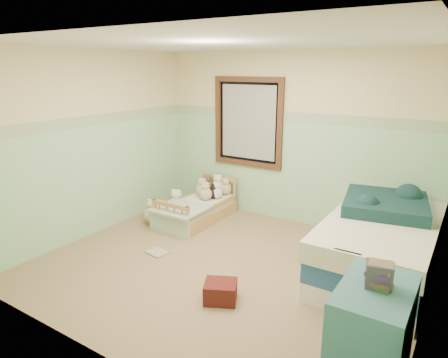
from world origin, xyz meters
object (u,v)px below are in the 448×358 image
Objects in this scene: dresser at (371,335)px; plush_floor_cream at (177,205)px; floor_book at (157,253)px; twin_bed_frame at (379,264)px; plush_floor_tan at (152,215)px; toddler_bed_frame at (197,214)px; red_pillow at (221,291)px.

plush_floor_cream is at bearing 149.91° from dresser.
plush_floor_cream is at bearing 127.91° from floor_book.
twin_bed_frame is 2.72× the size of dresser.
floor_book is at bearing -44.59° from plush_floor_tan.
toddler_bed_frame is at bearing 146.97° from dresser.
twin_bed_frame is at bearing -4.53° from toddler_bed_frame.
twin_bed_frame is 2.65m from floor_book.
plush_floor_tan is 1.05m from floor_book.
red_pillow is (1.51, -1.66, 0.02)m from toddler_bed_frame.
plush_floor_cream is (-0.44, 0.04, 0.05)m from toddler_bed_frame.
red_pillow is at bearing -41.16° from plush_floor_cream.
plush_floor_tan is 0.99× the size of floor_book.
plush_floor_tan is 3.20m from twin_bed_frame.
plush_floor_tan is 0.12× the size of twin_bed_frame.
floor_book is (0.74, -0.73, -0.12)m from plush_floor_tan.
toddler_bed_frame is at bearing 45.32° from plush_floor_tan.
twin_bed_frame is at bearing 50.23° from red_pillow.
dresser is (3.49, -1.48, 0.26)m from plush_floor_tan.
plush_floor_tan is at bearing -134.68° from toddler_bed_frame.
dresser is 2.44× the size of red_pillow.
plush_floor_tan reaches higher than floor_book.
toddler_bed_frame is 2.72m from twin_bed_frame.
red_pillow is at bearing -47.74° from toddler_bed_frame.
plush_floor_tan is 0.80× the size of red_pillow.
twin_bed_frame is at bearing 30.80° from floor_book.
plush_floor_cream is 0.85× the size of red_pillow.
dresser reaches higher than floor_book.
twin_bed_frame reaches higher than toddler_bed_frame.
plush_floor_cream is at bearing 174.86° from toddler_bed_frame.
toddler_bed_frame is 1.24m from floor_book.
red_pillow is 1.33m from floor_book.
toddler_bed_frame is 2.25m from red_pillow.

